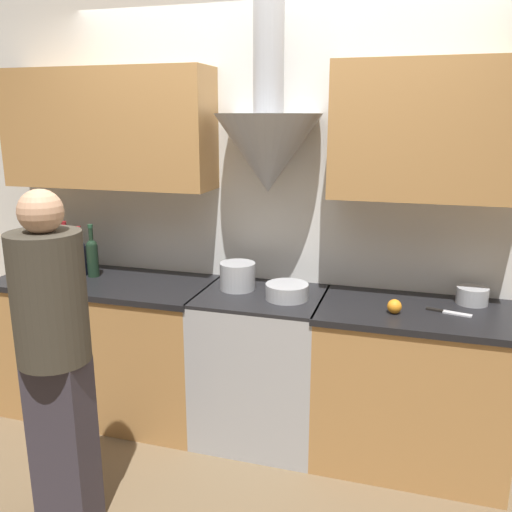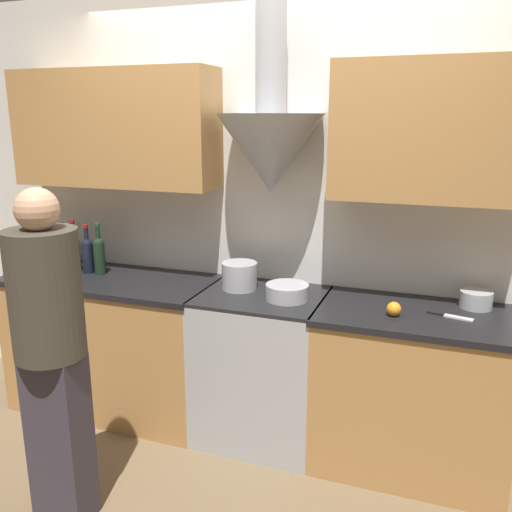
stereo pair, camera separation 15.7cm
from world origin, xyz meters
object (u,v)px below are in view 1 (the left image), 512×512
(mixing_bowl, at_px, (287,291))
(wine_bottle_4, at_px, (80,256))
(wine_bottle_0, at_px, (30,249))
(wine_bottle_5, at_px, (92,256))
(wine_bottle_3, at_px, (66,254))
(stock_pot, at_px, (238,276))
(wine_bottle_1, at_px, (42,252))
(wine_bottle_2, at_px, (55,252))
(stove_range, at_px, (261,365))
(person_foreground_left, at_px, (55,351))
(saucepan, at_px, (472,295))
(orange_fruit, at_px, (394,306))

(mixing_bowl, bearing_deg, wine_bottle_4, 176.81)
(wine_bottle_0, distance_m, wine_bottle_5, 0.48)
(wine_bottle_3, xyz_separation_m, mixing_bowl, (1.47, -0.08, -0.09))
(stock_pot, bearing_deg, wine_bottle_3, -179.54)
(wine_bottle_1, distance_m, wine_bottle_2, 0.08)
(stove_range, height_order, wine_bottle_3, wine_bottle_3)
(wine_bottle_2, bearing_deg, mixing_bowl, -3.52)
(mixing_bowl, bearing_deg, wine_bottle_5, 176.64)
(wine_bottle_0, bearing_deg, wine_bottle_1, -1.63)
(stove_range, xyz_separation_m, wine_bottle_4, (-1.20, 0.04, 0.57))
(wine_bottle_0, distance_m, stock_pot, 1.43)
(wine_bottle_4, relative_size, person_foreground_left, 0.20)
(wine_bottle_5, bearing_deg, person_foreground_left, -65.81)
(wine_bottle_4, bearing_deg, mixing_bowl, -3.19)
(stock_pot, bearing_deg, wine_bottle_1, -179.76)
(mixing_bowl, xyz_separation_m, person_foreground_left, (-0.82, -0.94, -0.05))
(wine_bottle_2, height_order, wine_bottle_3, wine_bottle_3)
(mixing_bowl, distance_m, saucepan, 1.00)
(wine_bottle_1, height_order, wine_bottle_5, wine_bottle_5)
(wine_bottle_0, relative_size, wine_bottle_2, 1.11)
(stove_range, relative_size, orange_fruit, 12.09)
(wine_bottle_1, bearing_deg, wine_bottle_0, 178.37)
(wine_bottle_1, height_order, stock_pot, wine_bottle_1)
(wine_bottle_3, height_order, mixing_bowl, wine_bottle_3)
(wine_bottle_3, bearing_deg, saucepan, 3.02)
(wine_bottle_0, bearing_deg, wine_bottle_5, -1.27)
(wine_bottle_1, distance_m, saucepan, 2.63)
(wine_bottle_1, bearing_deg, saucepan, 2.73)
(stove_range, distance_m, wine_bottle_0, 1.69)
(wine_bottle_5, height_order, stock_pot, wine_bottle_5)
(wine_bottle_1, height_order, mixing_bowl, wine_bottle_1)
(wine_bottle_5, bearing_deg, orange_fruit, -4.35)
(mixing_bowl, height_order, saucepan, saucepan)
(wine_bottle_0, distance_m, wine_bottle_2, 0.18)
(stock_pot, relative_size, person_foreground_left, 0.13)
(wine_bottle_4, xyz_separation_m, wine_bottle_5, (0.09, -0.00, 0.01))
(orange_fruit, xyz_separation_m, person_foreground_left, (-1.40, -0.88, -0.05))
(wine_bottle_4, relative_size, orange_fruit, 4.29)
(wine_bottle_0, bearing_deg, saucepan, 2.57)
(wine_bottle_0, relative_size, saucepan, 2.07)
(stock_pot, bearing_deg, saucepan, 5.28)
(wine_bottle_1, bearing_deg, wine_bottle_2, 9.44)
(wine_bottle_3, bearing_deg, wine_bottle_0, 178.72)
(mixing_bowl, height_order, orange_fruit, mixing_bowl)
(mixing_bowl, relative_size, person_foreground_left, 0.15)
(wine_bottle_0, height_order, orange_fruit, wine_bottle_0)
(wine_bottle_0, xyz_separation_m, wine_bottle_5, (0.48, -0.01, -0.01))
(mixing_bowl, bearing_deg, wine_bottle_1, 177.14)
(wine_bottle_5, bearing_deg, wine_bottle_1, 178.82)
(stock_pot, height_order, mixing_bowl, stock_pot)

